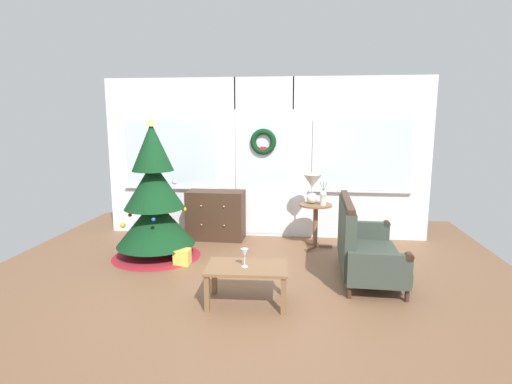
% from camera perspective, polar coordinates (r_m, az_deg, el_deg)
% --- Properties ---
extents(ground_plane, '(6.76, 6.76, 0.00)m').
position_cam_1_polar(ground_plane, '(4.92, -1.34, -12.67)').
color(ground_plane, brown).
extents(back_wall_with_door, '(5.20, 0.19, 2.55)m').
position_cam_1_polar(back_wall_with_door, '(6.64, 1.09, 4.73)').
color(back_wall_with_door, white).
rests_on(back_wall_with_door, ground).
extents(christmas_tree, '(1.23, 1.23, 1.93)m').
position_cam_1_polar(christmas_tree, '(5.82, -13.88, -1.74)').
color(christmas_tree, '#4C331E').
rests_on(christmas_tree, ground).
extents(dresser_cabinet, '(0.91, 0.46, 0.78)m').
position_cam_1_polar(dresser_cabinet, '(6.61, -5.58, -3.19)').
color(dresser_cabinet, '#3D281C').
rests_on(dresser_cabinet, ground).
extents(settee_sofa, '(0.75, 1.48, 0.96)m').
position_cam_1_polar(settee_sofa, '(5.20, 14.45, -7.34)').
color(settee_sofa, '#3D281C').
rests_on(settee_sofa, ground).
extents(side_table, '(0.50, 0.48, 0.66)m').
position_cam_1_polar(side_table, '(6.19, 8.26, -3.40)').
color(side_table, brown).
rests_on(side_table, ground).
extents(table_lamp, '(0.28, 0.28, 0.44)m').
position_cam_1_polar(table_lamp, '(6.13, 7.80, 1.01)').
color(table_lamp, silver).
rests_on(table_lamp, side_table).
extents(flower_vase, '(0.11, 0.10, 0.35)m').
position_cam_1_polar(flower_vase, '(6.07, 9.29, -0.73)').
color(flower_vase, beige).
rests_on(flower_vase, side_table).
extents(coffee_table, '(0.86, 0.56, 0.41)m').
position_cam_1_polar(coffee_table, '(4.33, -1.26, -10.97)').
color(coffee_table, brown).
rests_on(coffee_table, ground).
extents(wine_glass, '(0.08, 0.08, 0.20)m').
position_cam_1_polar(wine_glass, '(4.24, -1.59, -8.55)').
color(wine_glass, silver).
rests_on(wine_glass, coffee_table).
extents(gift_box, '(0.21, 0.19, 0.21)m').
position_cam_1_polar(gift_box, '(5.60, -10.19, -8.84)').
color(gift_box, '#D8C64C').
rests_on(gift_box, ground).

